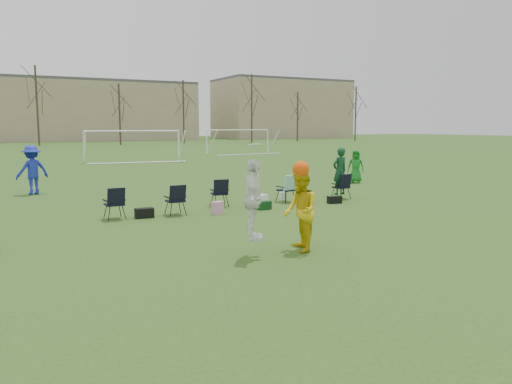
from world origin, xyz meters
TOP-DOWN VIEW (x-y plane):
  - ground at (0.00, 0.00)m, footprint 260.00×260.00m
  - fielder_blue at (-4.28, 14.94)m, footprint 1.46×1.10m
  - fielder_green_far at (10.10, 12.20)m, footprint 0.93×0.93m
  - center_contest at (-0.08, 1.98)m, footprint 2.06×1.08m
  - sideline_setup at (2.59, 8.10)m, footprint 9.28×1.96m
  - goal_mid at (4.00, 32.00)m, footprint 7.40×0.63m
  - goal_right at (16.00, 38.00)m, footprint 7.35×1.14m
  - tree_line at (0.24, 69.85)m, footprint 110.28×3.28m
  - building_row at (6.73, 96.00)m, footprint 126.00×16.00m

SIDE VIEW (x-z plane):
  - ground at x=0.00m, z-range 0.00..0.00m
  - sideline_setup at x=2.59m, z-range -0.41..1.55m
  - fielder_green_far at x=10.10m, z-range 0.00..1.63m
  - fielder_blue at x=-4.28m, z-range 0.00..2.01m
  - center_contest at x=-0.08m, z-range -0.15..2.27m
  - goal_mid at x=4.00m, z-range 0.69..3.15m
  - goal_right at x=16.00m, z-range 0.69..3.15m
  - tree_line at x=0.24m, z-range -0.61..10.79m
  - building_row at x=6.73m, z-range -0.51..12.49m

